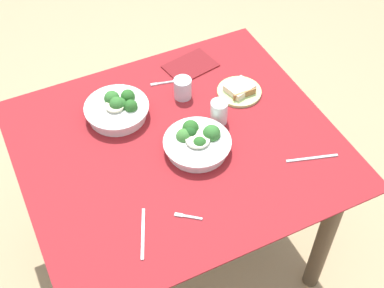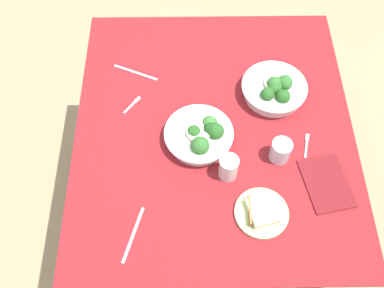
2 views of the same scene
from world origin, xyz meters
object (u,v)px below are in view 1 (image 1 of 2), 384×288
Objects in this scene: napkin_folded_upper at (190,66)px; bread_side_plate at (239,90)px; broccoli_bowl_far at (118,109)px; table_knife_right at (312,158)px; water_glass_side at (183,88)px; fork_by_near_bowl at (162,83)px; table_knife_left at (143,233)px; fork_by_far_bowl at (187,216)px; water_glass_center at (219,112)px; broccoli_bowl_near at (197,142)px.

bread_side_plate is at bearing -65.44° from napkin_folded_upper.
table_knife_right is (0.55, -0.51, -0.04)m from broccoli_bowl_far.
water_glass_side is 0.19m from napkin_folded_upper.
table_knife_right is at bearing -60.56° from water_glass_side.
water_glass_side reaches higher than fork_by_near_bowl.
napkin_folded_upper is at bearing 114.56° from bread_side_plate.
water_glass_side is 0.84× the size of fork_by_near_bowl.
water_glass_side is at bearing 158.99° from bread_side_plate.
bread_side_plate is 0.93× the size of table_knife_right.
fork_by_near_bowl is 0.16m from napkin_folded_upper.
table_knife_left is 0.67m from table_knife_right.
fork_by_far_bowl is 0.76m from napkin_folded_upper.
water_glass_side is 0.42× the size of napkin_folded_upper.
fork_by_near_bowl is (-0.11, 0.29, -0.05)m from water_glass_center.
broccoli_bowl_near is at bearing -112.59° from napkin_folded_upper.
fork_by_near_bowl is at bearing 144.15° from bread_side_plate.
bread_side_plate reaches higher than table_knife_left.
napkin_folded_upper is at bearing 20.77° from broccoli_bowl_far.
fork_by_near_bowl is (0.22, 0.10, -0.03)m from broccoli_bowl_far.
water_glass_side is (0.07, 0.28, 0.01)m from broccoli_bowl_near.
napkin_folded_upper is (0.49, 0.68, 0.00)m from table_knife_left.
water_glass_center is 0.20m from water_glass_side.
water_glass_center is 0.50× the size of table_knife_left.
broccoli_bowl_near is at bearing -145.86° from bread_side_plate.
broccoli_bowl_near reaches higher than table_knife_left.
fork_by_near_bowl is 0.53× the size of table_knife_right.
napkin_folded_upper reaches higher than fork_by_near_bowl.
broccoli_bowl_near is at bearing -146.43° from water_glass_center.
broccoli_bowl_far reaches higher than fork_by_near_bowl.
broccoli_bowl_near is 0.41m from table_knife_left.
water_glass_center is 0.46m from fork_by_far_bowl.
water_glass_side is (-0.07, 0.18, -0.00)m from water_glass_center.
fork_by_near_bowl is at bearing -163.23° from napkin_folded_upper.
table_knife_left is (-0.45, -0.34, -0.05)m from water_glass_center.
table_knife_right is (0.22, -0.31, -0.05)m from water_glass_center.
fork_by_far_bowl is 0.66m from fork_by_near_bowl.
broccoli_bowl_near is 0.46m from napkin_folded_upper.
water_glass_center is 1.18× the size of fork_by_far_bowl.
broccoli_bowl_far reaches higher than water_glass_side.
broccoli_bowl_far is 1.30× the size of table_knife_left.
fork_by_near_bowl is at bearing 86.32° from broccoli_bowl_near.
napkin_folded_upper is (0.04, 0.34, -0.04)m from water_glass_center.
water_glass_center is at bearing -93.41° from fork_by_far_bowl.
bread_side_plate is 0.75m from table_knife_left.
broccoli_bowl_far is at bearing -159.23° from napkin_folded_upper.
napkin_folded_upper is (0.15, 0.05, 0.00)m from fork_by_near_bowl.
bread_side_plate is 0.87× the size of napkin_folded_upper.
broccoli_bowl_near is at bearing -54.96° from broccoli_bowl_far.
water_glass_center reaches higher than napkin_folded_upper.
table_knife_left is (-0.16, 0.00, -0.00)m from fork_by_far_bowl.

